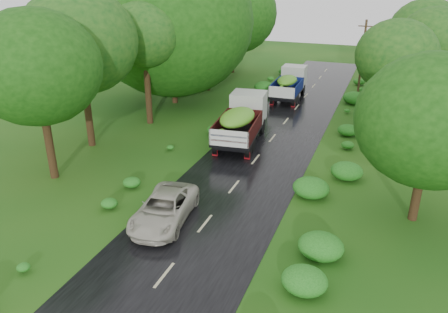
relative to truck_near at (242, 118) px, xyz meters
The scene contains 10 objects.
ground 14.97m from the truck_near, 82.88° to the right, with size 120.00×120.00×0.00m, color #11460F.
road 10.07m from the truck_near, 79.31° to the right, with size 6.50×80.00×0.02m, color black.
road_lines 9.10m from the truck_near, 78.12° to the right, with size 0.12×69.60×0.00m.
truck_near is the anchor object (origin of this frame).
truck_far 11.83m from the truck_near, 87.30° to the left, with size 2.33×6.27×2.62m.
car 11.28m from the truck_near, 89.99° to the right, with size 2.21×4.79×1.33m, color beige.
utility_pole 14.33m from the truck_near, 62.71° to the left, with size 1.24×0.21×7.09m.
trees_left 12.52m from the truck_near, 136.76° to the left, with size 5.68×33.59×9.23m.
trees_right 14.63m from the truck_near, 39.47° to the left, with size 6.20×31.54×7.10m.
shrubs 2.37m from the truck_near, 22.58° to the right, with size 11.90×44.00×0.70m.
Camera 1 is at (7.06, -11.96, 10.89)m, focal length 35.00 mm.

